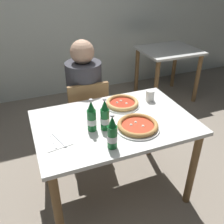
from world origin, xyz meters
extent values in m
plane|color=gray|center=(0.00, 0.00, 0.00)|extent=(8.00, 8.00, 0.00)
cube|color=silver|center=(0.00, 2.20, 1.30)|extent=(7.00, 0.10, 2.60)
cube|color=silver|center=(0.00, 0.00, 0.73)|extent=(1.20, 0.80, 0.03)
cylinder|color=olive|center=(-0.54, -0.34, 0.36)|extent=(0.06, 0.06, 0.72)
cylinder|color=olive|center=(0.54, -0.34, 0.36)|extent=(0.06, 0.06, 0.72)
cylinder|color=olive|center=(-0.54, 0.34, 0.36)|extent=(0.06, 0.06, 0.72)
cylinder|color=olive|center=(0.54, 0.34, 0.36)|extent=(0.06, 0.06, 0.72)
cube|color=olive|center=(-0.05, 0.68, 0.43)|extent=(0.42, 0.42, 0.04)
cube|color=olive|center=(-0.05, 0.50, 0.65)|extent=(0.38, 0.05, 0.40)
cylinder|color=olive|center=(0.13, 0.84, 0.21)|extent=(0.04, 0.04, 0.41)
cylinder|color=olive|center=(-0.21, 0.86, 0.21)|extent=(0.04, 0.04, 0.41)
cylinder|color=olive|center=(0.12, 0.50, 0.21)|extent=(0.04, 0.04, 0.41)
cylinder|color=olive|center=(-0.22, 0.52, 0.21)|extent=(0.04, 0.04, 0.41)
cube|color=#2D3342|center=(-0.05, 0.66, 0.23)|extent=(0.32, 0.28, 0.45)
cylinder|color=#3F3F47|center=(-0.05, 0.66, 0.73)|extent=(0.34, 0.34, 0.55)
sphere|color=tan|center=(-0.05, 0.66, 1.10)|extent=(0.22, 0.22, 0.22)
cube|color=silver|center=(1.42, 1.44, 0.73)|extent=(0.80, 0.70, 0.03)
cylinder|color=olive|center=(1.08, 1.15, 0.36)|extent=(0.06, 0.06, 0.72)
cylinder|color=olive|center=(1.76, 1.15, 0.36)|extent=(0.06, 0.06, 0.72)
cylinder|color=olive|center=(1.08, 1.73, 0.36)|extent=(0.06, 0.06, 0.72)
cylinder|color=olive|center=(1.76, 1.73, 0.36)|extent=(0.06, 0.06, 0.72)
cylinder|color=white|center=(0.15, 0.20, 0.76)|extent=(0.29, 0.29, 0.01)
cylinder|color=#AD2D19|center=(0.15, 0.20, 0.77)|extent=(0.21, 0.21, 0.01)
torus|color=tan|center=(0.15, 0.20, 0.78)|extent=(0.27, 0.27, 0.03)
sphere|color=silver|center=(0.12, 0.22, 0.77)|extent=(0.02, 0.02, 0.02)
sphere|color=silver|center=(0.18, 0.18, 0.77)|extent=(0.02, 0.02, 0.02)
sphere|color=silver|center=(0.16, 0.24, 0.77)|extent=(0.02, 0.02, 0.02)
cylinder|color=white|center=(0.12, -0.15, 0.76)|extent=(0.32, 0.32, 0.01)
cylinder|color=#BC381E|center=(0.12, -0.15, 0.77)|extent=(0.23, 0.23, 0.01)
torus|color=#B78447|center=(0.12, -0.15, 0.78)|extent=(0.30, 0.30, 0.03)
sphere|color=silver|center=(0.08, -0.13, 0.77)|extent=(0.02, 0.02, 0.02)
sphere|color=silver|center=(0.15, -0.17, 0.77)|extent=(0.02, 0.02, 0.02)
sphere|color=silver|center=(0.13, -0.11, 0.77)|extent=(0.02, 0.02, 0.02)
cylinder|color=#196B2D|center=(-0.19, -0.05, 0.83)|extent=(0.06, 0.06, 0.16)
cone|color=#196B2D|center=(-0.19, -0.05, 0.95)|extent=(0.05, 0.05, 0.07)
cylinder|color=#B7B7BC|center=(-0.19, -0.05, 0.99)|extent=(0.03, 0.03, 0.01)
cylinder|color=white|center=(-0.19, -0.05, 0.82)|extent=(0.07, 0.07, 0.04)
cylinder|color=#196B2D|center=(-0.13, -0.29, 0.83)|extent=(0.06, 0.06, 0.16)
cone|color=#196B2D|center=(-0.13, -0.29, 0.95)|extent=(0.05, 0.05, 0.07)
cylinder|color=#B7B7BC|center=(-0.13, -0.29, 0.99)|extent=(0.03, 0.03, 0.01)
cylinder|color=white|center=(-0.13, -0.29, 0.82)|extent=(0.07, 0.07, 0.04)
cylinder|color=#196B2D|center=(-0.10, -0.07, 0.83)|extent=(0.06, 0.06, 0.16)
cone|color=#196B2D|center=(-0.10, -0.07, 0.95)|extent=(0.05, 0.05, 0.07)
cylinder|color=#B7B7BC|center=(-0.10, -0.07, 0.99)|extent=(0.03, 0.03, 0.01)
cylinder|color=white|center=(-0.10, -0.07, 0.82)|extent=(0.07, 0.07, 0.04)
cube|color=white|center=(-0.46, -0.09, 0.75)|extent=(0.21, 0.21, 0.00)
cube|color=silver|center=(-0.44, -0.09, 0.76)|extent=(0.07, 0.19, 0.00)
cube|color=silver|center=(-0.48, -0.09, 0.76)|extent=(0.02, 0.17, 0.00)
cylinder|color=white|center=(0.41, 0.19, 0.80)|extent=(0.07, 0.07, 0.09)
camera|label=1|loc=(-0.60, -1.46, 1.77)|focal=39.71mm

